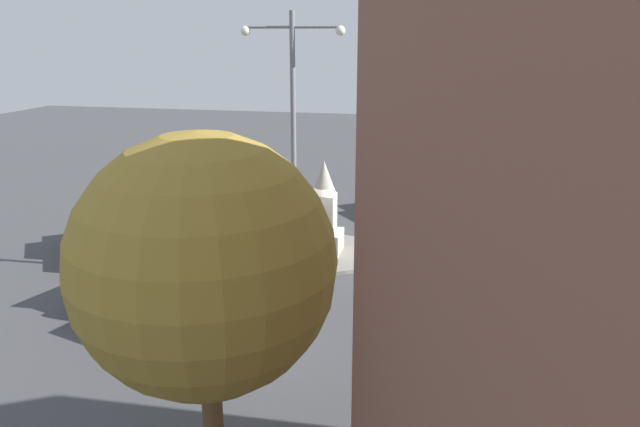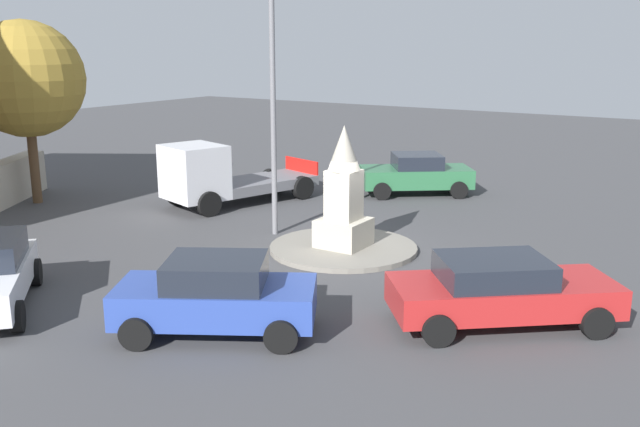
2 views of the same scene
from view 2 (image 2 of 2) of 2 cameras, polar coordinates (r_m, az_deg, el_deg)
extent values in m
plane|color=#424244|center=(19.34, 1.91, -3.02)|extent=(80.00, 80.00, 0.00)
cylinder|color=gray|center=(19.32, 1.91, -2.83)|extent=(4.06, 4.06, 0.13)
cube|color=#B2AA99|center=(19.19, 1.92, -1.55)|extent=(1.25, 1.25, 0.76)
cube|color=#B2AA99|center=(18.94, 1.95, 1.53)|extent=(0.80, 0.80, 1.36)
cone|color=#B2AA99|center=(18.71, 1.98, 5.37)|extent=(0.88, 0.88, 1.20)
cylinder|color=slate|center=(20.31, -3.85, 9.68)|extent=(0.16, 0.16, 8.28)
cube|color=#B22323|center=(14.69, 14.63, -6.46)|extent=(4.20, 4.60, 0.61)
cube|color=#1E232D|center=(14.44, 13.94, -4.49)|extent=(2.59, 2.66, 0.48)
cylinder|color=black|center=(16.16, 18.69, -6.02)|extent=(0.57, 0.64, 0.64)
cylinder|color=black|center=(14.70, 21.58, -8.27)|extent=(0.57, 0.64, 0.64)
cylinder|color=black|center=(15.12, 7.75, -6.77)|extent=(0.57, 0.64, 0.64)
cylinder|color=black|center=(13.54, 9.59, -9.36)|extent=(0.57, 0.64, 0.64)
cube|color=#2D479E|center=(13.95, -8.45, -7.09)|extent=(3.37, 4.18, 0.68)
cube|color=#1E232D|center=(13.75, -8.47, -4.74)|extent=(2.27, 2.40, 0.53)
cylinder|color=black|center=(14.66, -2.54, -7.32)|extent=(0.51, 0.66, 0.64)
cylinder|color=black|center=(13.13, -3.20, -9.95)|extent=(0.51, 0.66, 0.64)
cylinder|color=black|center=(15.14, -12.88, -6.98)|extent=(0.51, 0.66, 0.64)
cylinder|color=black|center=(13.66, -14.73, -9.43)|extent=(0.51, 0.66, 0.64)
cube|color=#2D6B42|center=(26.52, 7.80, 2.98)|extent=(3.86, 4.32, 0.69)
cube|color=#1E232D|center=(26.42, 7.90, 4.26)|extent=(2.35, 2.36, 0.51)
cylinder|color=black|center=(25.46, 5.06, 1.82)|extent=(0.56, 0.64, 0.64)
cylinder|color=black|center=(27.20, 4.47, 2.61)|extent=(0.56, 0.64, 0.64)
cylinder|color=black|center=(26.06, 11.22, 1.89)|extent=(0.56, 0.64, 0.64)
cylinder|color=black|center=(27.76, 10.26, 2.66)|extent=(0.56, 0.64, 0.64)
cylinder|color=black|center=(15.22, -23.39, -7.70)|extent=(0.60, 0.62, 0.64)
cylinder|color=black|center=(17.86, -22.11, -4.44)|extent=(0.60, 0.62, 0.64)
cube|color=silver|center=(23.92, -10.19, 3.34)|extent=(2.21, 2.38, 1.82)
cube|color=slate|center=(25.54, -4.77, 2.50)|extent=(4.22, 2.99, 0.35)
cube|color=red|center=(26.58, -1.51, 3.93)|extent=(0.60, 1.82, 0.50)
cylinder|color=black|center=(23.23, -9.04, 0.78)|extent=(0.89, 0.51, 0.84)
cylinder|color=black|center=(24.89, -11.42, 1.55)|extent=(0.89, 0.51, 0.84)
cylinder|color=black|center=(25.48, -1.41, 2.11)|extent=(0.89, 0.51, 0.84)
cylinder|color=black|center=(27.00, -4.05, 2.75)|extent=(0.89, 0.51, 0.84)
cylinder|color=brown|center=(26.71, -22.24, 3.92)|extent=(0.33, 0.33, 2.95)
sphere|color=olive|center=(26.42, -22.82, 10.06)|extent=(3.99, 3.99, 3.99)
camera|label=1|loc=(31.74, -37.29, 14.79)|focal=34.02mm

